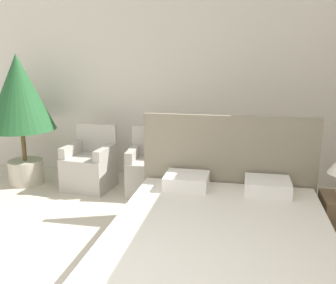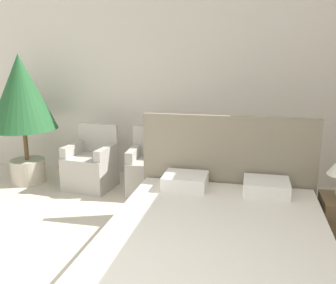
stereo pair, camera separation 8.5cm
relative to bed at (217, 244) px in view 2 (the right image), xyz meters
The scene contains 5 objects.
wall_back 2.95m from the bed, 111.16° to the left, with size 10.00×0.06×2.90m.
bed is the anchor object (origin of this frame).
armchair_near_window_left 2.60m from the bed, 138.04° to the left, with size 0.68×0.64×0.88m.
armchair_near_window_right 2.02m from the bed, 120.79° to the left, with size 0.66×0.62×0.88m.
potted_palm 3.55m from the bed, 149.26° to the left, with size 0.95×0.95×1.86m.
Camera 2 is at (1.20, -1.58, 1.86)m, focal length 40.00 mm.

